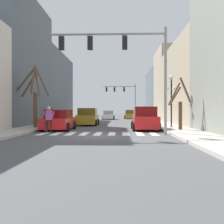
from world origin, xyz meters
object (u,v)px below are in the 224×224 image
object	(u,v)px
traffic_signal_far	(124,93)
pedestrian_crossing_street	(49,117)
car_parked_left_near	(108,115)
car_parked_right_mid	(88,117)
street_lamp_right_corner	(171,90)
car_parked_left_mid	(59,121)
traffic_signal_near	(123,55)
street_tree_right_far	(33,96)
street_tree_left_mid	(180,107)
pedestrian_on_left_sidewalk	(52,114)
car_driving_away_lane	(145,119)
car_parked_right_far	(130,115)

from	to	relation	value
traffic_signal_far	pedestrian_crossing_street	bearing A→B (deg)	-100.01
car_parked_left_near	car_parked_right_mid	size ratio (longest dim) A/B	1.05
street_lamp_right_corner	car_parked_left_mid	bearing A→B (deg)	-169.32
traffic_signal_near	car_parked_right_mid	world-z (taller)	traffic_signal_near
street_tree_right_far	street_tree_left_mid	bearing A→B (deg)	-10.40
car_parked_left_mid	traffic_signal_near	bearing A→B (deg)	-127.20
pedestrian_on_left_sidewalk	street_tree_left_mid	xyz separation A→B (m)	(11.79, -9.63, 0.65)
traffic_signal_near	car_driving_away_lane	world-z (taller)	traffic_signal_near
car_parked_right_mid	pedestrian_on_left_sidewalk	world-z (taller)	pedestrian_on_left_sidewalk
car_parked_left_mid	pedestrian_on_left_sidewalk	distance (m)	8.86
car_parked_right_mid	car_parked_left_mid	distance (m)	6.76
street_lamp_right_corner	car_driving_away_lane	size ratio (longest dim) A/B	0.98
car_parked_left_mid	car_parked_left_near	bearing A→B (deg)	-5.97
traffic_signal_near	car_driving_away_lane	xyz separation A→B (m)	(1.75, 4.13, -4.15)
street_lamp_right_corner	pedestrian_crossing_street	world-z (taller)	street_lamp_right_corner
traffic_signal_far	car_parked_right_mid	distance (m)	23.24
street_lamp_right_corner	car_parked_right_mid	size ratio (longest dim) A/B	1.02
car_parked_left_mid	street_tree_left_mid	bearing A→B (deg)	-97.78
car_parked_left_mid	pedestrian_crossing_street	size ratio (longest dim) A/B	2.43
car_parked_right_far	street_tree_right_far	size ratio (longest dim) A/B	0.89
street_lamp_right_corner	car_parked_left_mid	distance (m)	9.45
car_parked_right_mid	car_driving_away_lane	bearing A→B (deg)	40.36
street_lamp_right_corner	street_tree_left_mid	size ratio (longest dim) A/B	1.14
street_lamp_right_corner	pedestrian_on_left_sidewalk	size ratio (longest dim) A/B	2.54
traffic_signal_far	car_parked_left_mid	xyz separation A→B (m)	(-5.36, -29.17, -4.04)
pedestrian_crossing_street	street_tree_left_mid	xyz separation A→B (m)	(9.18, 0.97, 0.73)
car_driving_away_lane	traffic_signal_far	bearing A→B (deg)	2.60
car_parked_left_near	pedestrian_crossing_street	xyz separation A→B (m)	(-2.83, -27.64, 0.35)
pedestrian_crossing_street	pedestrian_on_left_sidewalk	world-z (taller)	pedestrian_on_left_sidewalk
car_parked_right_mid	car_parked_right_far	world-z (taller)	car_parked_right_mid
street_tree_right_far	car_parked_left_near	bearing A→B (deg)	78.64
pedestrian_crossing_street	traffic_signal_far	bearing A→B (deg)	-118.55
traffic_signal_far	street_tree_left_mid	distance (m)	30.76
car_parked_left_mid	pedestrian_crossing_street	bearing A→B (deg)	175.53
pedestrian_on_left_sidewalk	street_tree_right_far	distance (m)	7.73
traffic_signal_near	car_parked_left_near	world-z (taller)	traffic_signal_near
car_parked_right_far	street_tree_left_mid	world-z (taller)	street_tree_left_mid
car_driving_away_lane	street_tree_right_far	size ratio (longest dim) A/B	0.87
car_driving_away_lane	pedestrian_crossing_street	world-z (taller)	car_driving_away_lane
car_parked_left_near	pedestrian_on_left_sidewalk	xyz separation A→B (m)	(-5.44, -17.03, 0.43)
car_parked_left_near	street_tree_right_far	distance (m)	25.16
car_parked_right_mid	car_parked_left_mid	xyz separation A→B (m)	(-1.39, -6.61, -0.08)
street_lamp_right_corner	car_parked_left_near	xyz separation A→B (m)	(-6.31, 23.74, -2.47)
street_tree_right_far	street_tree_left_mid	distance (m)	11.51
traffic_signal_far	pedestrian_on_left_sidewalk	size ratio (longest dim) A/B	3.83
car_parked_right_far	car_parked_left_near	bearing A→B (deg)	134.62
car_parked_left_mid	pedestrian_crossing_street	xyz separation A→B (m)	(-0.17, -2.20, 0.33)
traffic_signal_near	pedestrian_on_left_sidewalk	xyz separation A→B (m)	(-7.69, 12.13, -3.84)
car_parked_right_mid	street_tree_right_far	world-z (taller)	street_tree_right_far
traffic_signal_far	car_parked_left_mid	world-z (taller)	traffic_signal_far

